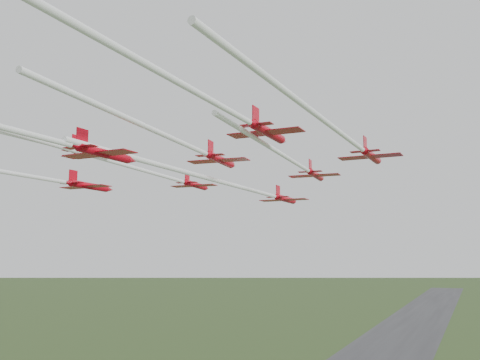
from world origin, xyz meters
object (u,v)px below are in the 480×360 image
at_px(jet_lead, 249,189).
at_px(jet_row2_right, 299,165).
at_px(jet_row4_right, 226,109).
at_px(jet_trail_solo, 22,132).
at_px(jet_row2_left, 155,173).
at_px(jet_row3_mid, 192,147).
at_px(jet_row3_left, 14,173).
at_px(jet_row4_left, 42,141).
at_px(jet_row3_right, 347,138).

bearing_deg(jet_lead, jet_row2_right, -31.79).
xyz_separation_m(jet_row2_right, jet_row4_right, (2.45, -31.10, 0.44)).
xyz_separation_m(jet_row4_right, jet_trail_solo, (-15.25, -10.49, -3.12)).
distance_m(jet_row2_left, jet_row4_right, 37.32).
bearing_deg(jet_row4_right, jet_row3_mid, 129.25).
xyz_separation_m(jet_row3_left, jet_row4_left, (12.66, -7.83, 2.10)).
bearing_deg(jet_row3_left, jet_row4_left, -29.38).
bearing_deg(jet_row3_left, jet_row4_right, -14.19).
distance_m(jet_lead, jet_row3_mid, 23.12).
distance_m(jet_row3_right, jet_row4_right, 19.34).
bearing_deg(jet_row2_left, jet_lead, 40.75).
xyz_separation_m(jet_lead, jet_row2_right, (11.28, -7.42, 2.31)).
relative_size(jet_row2_right, jet_row4_right, 0.98).
height_order(jet_row3_left, jet_row3_right, jet_row3_right).
xyz_separation_m(jet_row3_mid, jet_trail_solo, (-2.93, -26.12, -3.28)).
height_order(jet_row2_left, jet_row3_left, jet_row2_left).
bearing_deg(jet_row3_mid, jet_trail_solo, -100.40).
xyz_separation_m(jet_row3_left, jet_trail_solo, (24.47, -22.28, -0.96)).
height_order(jet_lead, jet_row3_mid, jet_row3_mid).
bearing_deg(jet_trail_solo, jet_row3_right, 52.89).
bearing_deg(jet_trail_solo, jet_row3_mid, 85.80).
bearing_deg(jet_row3_mid, jet_row2_left, 135.00).
relative_size(jet_row2_right, jet_row3_mid, 1.01).
height_order(jet_row4_left, jet_row4_right, jet_row4_right).
bearing_deg(jet_row3_mid, jet_row3_right, 1.83).
relative_size(jet_lead, jet_row3_right, 1.23).
bearing_deg(jet_row2_right, jet_row2_left, -173.10).
relative_size(jet_lead, jet_row3_mid, 1.42).
xyz_separation_m(jet_row2_left, jet_trail_solo, (10.33, -37.65, -2.27)).
relative_size(jet_lead, jet_row4_left, 1.51).
height_order(jet_row3_left, jet_trail_solo, jet_row3_left).
distance_m(jet_row3_mid, jet_row4_right, 19.90).
relative_size(jet_row4_left, jet_row4_right, 0.91).
height_order(jet_row3_left, jet_row3_mid, jet_row3_mid).
bearing_deg(jet_row3_right, jet_row2_right, 129.73).
height_order(jet_row3_mid, jet_row4_left, jet_row3_mid).
distance_m(jet_row3_mid, jet_trail_solo, 26.49).
bearing_deg(jet_trail_solo, jet_row4_right, 36.73).
distance_m(jet_lead, jet_row4_left, 37.14).
bearing_deg(jet_row4_right, jet_row2_right, 95.52).
distance_m(jet_row2_left, jet_row4_left, 23.26).
distance_m(jet_row2_left, jet_row3_right, 34.74).
bearing_deg(jet_row4_left, jet_lead, 70.92).
bearing_deg(jet_lead, jet_row2_left, -134.67).
bearing_deg(jet_trail_solo, jet_lead, 90.43).
distance_m(jet_lead, jet_row2_right, 13.69).
bearing_deg(jet_lead, jet_trail_solo, -90.22).
bearing_deg(jet_row4_right, jet_row2_left, 134.30).
xyz_separation_m(jet_row4_left, jet_trail_solo, (11.81, -14.45, -3.06)).
relative_size(jet_row2_right, jet_row3_left, 0.77).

